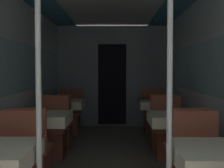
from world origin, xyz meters
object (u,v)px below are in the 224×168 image
at_px(chair_right_far_2, 154,120).
at_px(dining_table_left_1, 43,121).
at_px(chair_right_near_1, 186,162).
at_px(chair_left_near_2, 59,131).
at_px(chair_left_near_1, 30,162).
at_px(dining_table_right_0, 222,162).
at_px(chair_right_near_2, 162,131).
at_px(dining_table_left_2, 65,106).
at_px(support_pole_left_0, 39,90).
at_px(chair_left_far_2, 70,120).
at_px(dining_table_right_1, 176,122).
at_px(dining_table_right_2, 158,106).
at_px(support_pole_right_0, 170,90).
at_px(chair_right_far_1, 168,138).
at_px(chair_left_far_1, 52,138).

bearing_deg(chair_right_far_2, dining_table_left_1, 53.70).
distance_m(dining_table_left_1, chair_right_near_1, 1.82).
bearing_deg(chair_left_near_2, chair_left_near_1, -90.00).
height_order(dining_table_right_0, chair_right_near_2, chair_right_near_2).
height_order(dining_table_left_1, dining_table_left_2, same).
relative_size(chair_left_near_2, chair_right_near_2, 1.00).
relative_size(support_pole_left_0, chair_left_far_2, 2.54).
bearing_deg(chair_left_far_2, dining_table_right_1, 126.30).
xyz_separation_m(dining_table_right_2, chair_right_near_2, (0.00, -0.59, -0.34)).
bearing_deg(support_pole_right_0, dining_table_right_2, 83.70).
bearing_deg(chair_right_far_1, chair_right_near_2, -90.00).
bearing_deg(chair_right_near_1, chair_right_far_1, 90.00).
xyz_separation_m(support_pole_left_0, chair_left_near_2, (-0.38, 2.85, -0.86)).
xyz_separation_m(chair_left_far_2, chair_right_far_2, (1.69, 0.00, 0.00)).
distance_m(chair_left_near_2, dining_table_right_1, 2.06).
relative_size(chair_left_far_1, chair_left_far_2, 1.00).
bearing_deg(dining_table_left_2, chair_left_near_2, -90.00).
relative_size(dining_table_left_1, chair_right_near_2, 0.81).
relative_size(dining_table_left_1, chair_left_far_2, 0.81).
bearing_deg(chair_left_near_1, dining_table_left_1, 90.00).
relative_size(chair_left_far_2, dining_table_right_1, 1.23).
bearing_deg(chair_right_far_2, chair_left_far_2, 0.00).
bearing_deg(dining_table_right_2, chair_left_far_1, -146.21).
relative_size(support_pole_left_0, dining_table_right_2, 3.13).
xyz_separation_m(dining_table_left_2, chair_left_near_2, (-0.00, -0.59, -0.34)).
distance_m(chair_left_near_2, dining_table_right_2, 1.82).
bearing_deg(dining_table_left_1, chair_left_far_2, 90.00).
height_order(dining_table_left_2, chair_right_far_1, chair_right_far_1).
bearing_deg(chair_right_far_2, support_pole_left_0, 71.92).
bearing_deg(chair_right_far_2, chair_right_far_1, 90.00).
height_order(support_pole_left_0, chair_left_near_2, support_pole_left_0).
bearing_deg(dining_table_left_2, chair_left_near_1, -90.00).
bearing_deg(dining_table_right_1, dining_table_left_1, 180.00).
distance_m(support_pole_right_0, chair_right_far_2, 4.13).
bearing_deg(chair_left_near_1, dining_table_right_1, 19.09).
relative_size(chair_left_far_2, dining_table_right_2, 1.23).
distance_m(dining_table_left_1, dining_table_right_1, 1.69).
bearing_deg(dining_table_left_2, dining_table_left_1, -90.00).
bearing_deg(dining_table_right_0, dining_table_left_2, 116.22).
xyz_separation_m(dining_table_left_1, chair_left_far_2, (-0.00, 2.30, -0.34)).
xyz_separation_m(dining_table_right_0, support_pole_right_0, (-0.38, 0.00, 0.51)).
relative_size(chair_left_near_1, dining_table_right_1, 1.23).
height_order(chair_left_far_1, chair_right_far_1, same).
relative_size(chair_left_far_1, chair_right_near_2, 1.00).
distance_m(dining_table_left_2, chair_left_far_2, 0.68).
xyz_separation_m(dining_table_left_1, dining_table_right_0, (1.69, -1.72, 0.00)).
height_order(chair_left_near_2, dining_table_right_0, chair_left_near_2).
bearing_deg(support_pole_right_0, chair_left_far_1, 119.67).
bearing_deg(chair_right_near_2, dining_table_left_1, -146.21).
distance_m(dining_table_right_2, chair_right_near_2, 0.68).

